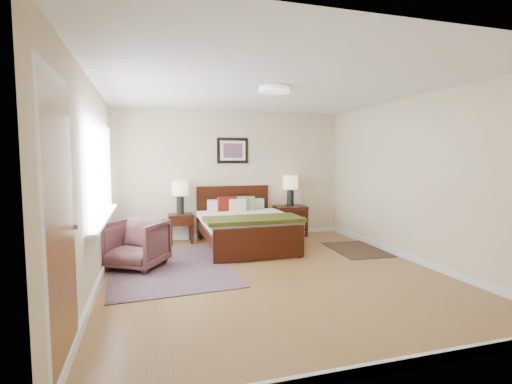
# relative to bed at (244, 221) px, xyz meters

# --- Properties ---
(floor) EXTENTS (5.00, 5.00, 0.00)m
(floor) POSITION_rel_bed_xyz_m (0.00, -1.58, -0.47)
(floor) COLOR olive
(floor) RESTS_ON ground
(back_wall) EXTENTS (4.50, 0.04, 2.50)m
(back_wall) POSITION_rel_bed_xyz_m (0.00, 0.92, 0.78)
(back_wall) COLOR beige
(back_wall) RESTS_ON ground
(front_wall) EXTENTS (4.50, 0.04, 2.50)m
(front_wall) POSITION_rel_bed_xyz_m (0.00, -4.08, 0.78)
(front_wall) COLOR beige
(front_wall) RESTS_ON ground
(left_wall) EXTENTS (0.04, 5.00, 2.50)m
(left_wall) POSITION_rel_bed_xyz_m (-2.25, -1.58, 0.78)
(left_wall) COLOR beige
(left_wall) RESTS_ON ground
(right_wall) EXTENTS (0.04, 5.00, 2.50)m
(right_wall) POSITION_rel_bed_xyz_m (2.25, -1.58, 0.78)
(right_wall) COLOR beige
(right_wall) RESTS_ON ground
(ceiling) EXTENTS (4.50, 5.00, 0.02)m
(ceiling) POSITION_rel_bed_xyz_m (0.00, -1.58, 2.03)
(ceiling) COLOR white
(ceiling) RESTS_ON back_wall
(window) EXTENTS (0.11, 2.72, 1.32)m
(window) POSITION_rel_bed_xyz_m (-2.19, -0.88, 0.91)
(window) COLOR silver
(window) RESTS_ON left_wall
(door) EXTENTS (0.06, 1.00, 2.18)m
(door) POSITION_rel_bed_xyz_m (-2.23, -3.33, 0.60)
(door) COLOR silver
(door) RESTS_ON ground
(ceil_fixture) EXTENTS (0.44, 0.44, 0.08)m
(ceil_fixture) POSITION_rel_bed_xyz_m (0.00, -1.58, 2.00)
(ceil_fixture) COLOR white
(ceil_fixture) RESTS_ON ceiling
(bed) EXTENTS (1.56, 1.88, 1.01)m
(bed) POSITION_rel_bed_xyz_m (0.00, 0.00, 0.00)
(bed) COLOR #341207
(bed) RESTS_ON ground
(wall_art) EXTENTS (0.62, 0.05, 0.50)m
(wall_art) POSITION_rel_bed_xyz_m (0.00, 0.89, 1.25)
(wall_art) COLOR black
(wall_art) RESTS_ON back_wall
(nightstand_left) EXTENTS (0.45, 0.41, 0.54)m
(nightstand_left) POSITION_rel_bed_xyz_m (-1.05, 0.67, -0.05)
(nightstand_left) COLOR #341207
(nightstand_left) RESTS_ON ground
(nightstand_right) EXTENTS (0.61, 0.46, 0.60)m
(nightstand_right) POSITION_rel_bed_xyz_m (1.14, 0.68, -0.09)
(nightstand_right) COLOR #341207
(nightstand_right) RESTS_ON ground
(lamp_left) EXTENTS (0.30, 0.30, 0.61)m
(lamp_left) POSITION_rel_bed_xyz_m (-1.05, 0.69, 0.48)
(lamp_left) COLOR black
(lamp_left) RESTS_ON nightstand_left
(lamp_right) EXTENTS (0.30, 0.30, 0.61)m
(lamp_right) POSITION_rel_bed_xyz_m (1.14, 0.69, 0.55)
(lamp_right) COLOR black
(lamp_right) RESTS_ON nightstand_right
(armchair) EXTENTS (1.01, 1.02, 0.69)m
(armchair) POSITION_rel_bed_xyz_m (-1.80, -0.78, -0.13)
(armchair) COLOR brown
(armchair) RESTS_ON ground
(rug_persian) EXTENTS (1.78, 2.42, 0.01)m
(rug_persian) POSITION_rel_bed_xyz_m (-1.35, -0.93, -0.46)
(rug_persian) COLOR #0B0F39
(rug_persian) RESTS_ON ground
(rug_navy) EXTENTS (0.88, 1.26, 0.01)m
(rug_navy) POSITION_rel_bed_xyz_m (1.80, -0.74, -0.46)
(rug_navy) COLOR black
(rug_navy) RESTS_ON ground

